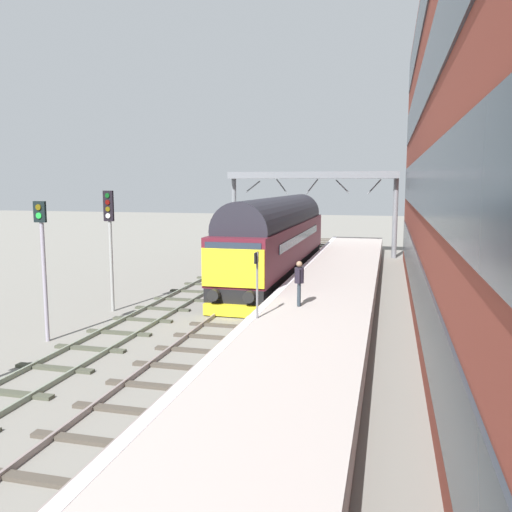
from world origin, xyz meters
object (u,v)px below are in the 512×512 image
diesel_locomotive (277,236)px  platform_number_sign (257,275)px  signal_post_mid (43,256)px  signal_post_far (110,234)px  waiting_passenger (299,279)px

diesel_locomotive → platform_number_sign: (1.94, -12.62, -0.04)m
diesel_locomotive → platform_number_sign: bearing=-81.3°
signal_post_mid → platform_number_sign: signal_post_mid is taller
signal_post_far → waiting_passenger: (8.27, -1.33, -1.34)m
diesel_locomotive → platform_number_sign: diesel_locomotive is taller
signal_post_mid → platform_number_sign: bearing=8.6°
signal_post_mid → signal_post_far: size_ratio=0.94×
signal_post_mid → platform_number_sign: size_ratio=2.21×
waiting_passenger → signal_post_far: bearing=73.3°
platform_number_sign → signal_post_far: bearing=154.5°
signal_post_far → signal_post_mid: bearing=-90.0°
signal_post_mid → signal_post_far: (0.00, 4.53, 0.34)m
signal_post_mid → waiting_passenger: bearing=21.1°
diesel_locomotive → signal_post_mid: bearing=-111.1°
diesel_locomotive → signal_post_far: 10.62m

